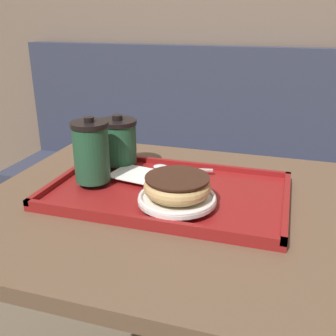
# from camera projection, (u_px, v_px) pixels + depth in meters

# --- Properties ---
(booth_bench) EXTENTS (1.64, 0.44, 1.00)m
(booth_bench) POSITION_uv_depth(u_px,v_px,m) (183.00, 201.00, 1.83)
(booth_bench) COLOR #33384C
(booth_bench) RESTS_ON ground_plane
(cafe_table) EXTENTS (0.81, 0.69, 0.75)m
(cafe_table) POSITION_uv_depth(u_px,v_px,m) (170.00, 273.00, 0.91)
(cafe_table) COLOR brown
(cafe_table) RESTS_ON ground_plane
(serving_tray) EXTENTS (0.51, 0.32, 0.02)m
(serving_tray) POSITION_uv_depth(u_px,v_px,m) (168.00, 192.00, 0.86)
(serving_tray) COLOR maroon
(serving_tray) RESTS_ON cafe_table
(napkin_paper) EXTENTS (0.12, 0.11, 0.00)m
(napkin_paper) POSITION_uv_depth(u_px,v_px,m) (135.00, 174.00, 0.91)
(napkin_paper) COLOR white
(napkin_paper) RESTS_ON serving_tray
(coffee_cup_front) EXTENTS (0.08, 0.08, 0.14)m
(coffee_cup_front) POSITION_uv_depth(u_px,v_px,m) (92.00, 151.00, 0.86)
(coffee_cup_front) COLOR #235638
(coffee_cup_front) RESTS_ON serving_tray
(coffee_cup_rear) EXTENTS (0.09, 0.09, 0.12)m
(coffee_cup_rear) POSITION_uv_depth(u_px,v_px,m) (118.00, 141.00, 0.97)
(coffee_cup_rear) COLOR #235638
(coffee_cup_rear) RESTS_ON serving_tray
(plate_with_chocolate_donut) EXTENTS (0.16, 0.16, 0.01)m
(plate_with_chocolate_donut) POSITION_uv_depth(u_px,v_px,m) (177.00, 198.00, 0.78)
(plate_with_chocolate_donut) COLOR white
(plate_with_chocolate_donut) RESTS_ON serving_tray
(donut_chocolate_glazed) EXTENTS (0.13, 0.13, 0.04)m
(donut_chocolate_glazed) POSITION_uv_depth(u_px,v_px,m) (177.00, 186.00, 0.77)
(donut_chocolate_glazed) COLOR #DBB270
(donut_chocolate_glazed) RESTS_ON plate_with_chocolate_donut
(spoon) EXTENTS (0.14, 0.04, 0.01)m
(spoon) POSITION_uv_depth(u_px,v_px,m) (169.00, 167.00, 0.94)
(spoon) COLOR silver
(spoon) RESTS_ON serving_tray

